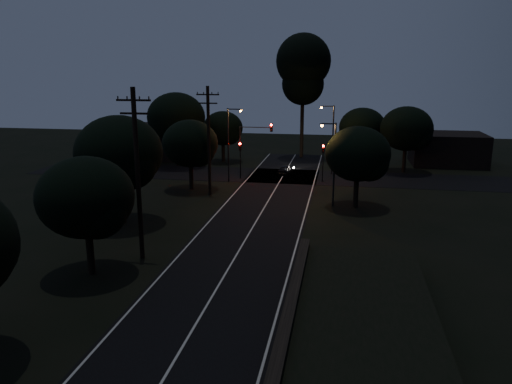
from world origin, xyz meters
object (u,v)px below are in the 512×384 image
(streetlight_a, at_px, (230,140))
(streetlight_c, at_px, (333,158))
(signal_right, at_px, (323,156))
(utility_pole_mid, at_px, (138,172))
(car, at_px, (286,170))
(signal_mast, at_px, (255,140))
(streetlight_b, at_px, (331,135))
(signal_left, at_px, (240,154))
(utility_pole_far, at_px, (209,139))
(tall_pine, at_px, (303,69))

(streetlight_a, bearing_deg, streetlight_c, -35.69)
(signal_right, bearing_deg, utility_pole_mid, -112.99)
(utility_pole_mid, distance_m, car, 29.44)
(streetlight_c, bearing_deg, streetlight_a, 144.31)
(streetlight_c, height_order, car, streetlight_c)
(signal_mast, bearing_deg, signal_right, -0.03)
(streetlight_b, bearing_deg, signal_left, -157.95)
(utility_pole_far, distance_m, car, 13.80)
(utility_pole_far, distance_m, streetlight_c, 12.05)
(utility_pole_mid, height_order, signal_left, utility_pole_mid)
(streetlight_c, bearing_deg, tall_pine, 100.93)
(signal_right, distance_m, streetlight_c, 10.18)
(utility_pole_far, bearing_deg, signal_right, 37.00)
(signal_left, height_order, car, signal_left)
(streetlight_b, xyz_separation_m, streetlight_c, (0.52, -14.00, -0.29))
(streetlight_b, bearing_deg, streetlight_a, -150.52)
(utility_pole_far, distance_m, streetlight_b, 16.51)
(signal_right, relative_size, signal_mast, 0.66)
(signal_right, height_order, streetlight_a, streetlight_a)
(tall_pine, distance_m, streetlight_a, 19.59)
(utility_pole_far, xyz_separation_m, tall_pine, (7.00, 23.00, 6.58))
(utility_pole_far, relative_size, streetlight_b, 1.31)
(utility_pole_far, height_order, signal_mast, utility_pole_far)
(signal_right, distance_m, signal_mast, 7.66)
(signal_right, distance_m, streetlight_b, 4.45)
(utility_pole_far, xyz_separation_m, streetlight_c, (11.83, -2.00, -1.13))
(signal_left, xyz_separation_m, streetlight_b, (9.91, 4.01, 1.80))
(signal_left, bearing_deg, signal_right, 0.00)
(signal_left, relative_size, streetlight_a, 0.51)
(signal_left, bearing_deg, streetlight_b, 22.05)
(streetlight_b, bearing_deg, car, -172.34)
(tall_pine, bearing_deg, streetlight_c, -79.07)
(streetlight_a, xyz_separation_m, car, (5.47, 5.31, -4.12))
(utility_pole_mid, bearing_deg, tall_pine, 80.07)
(car, bearing_deg, streetlight_b, -162.46)
(utility_pole_mid, xyz_separation_m, utility_pole_far, (0.00, 17.00, -0.25))
(utility_pole_far, height_order, signal_left, utility_pole_far)
(signal_left, xyz_separation_m, signal_right, (9.20, 0.00, 0.00))
(signal_left, bearing_deg, utility_pole_far, -99.94)
(signal_mast, bearing_deg, utility_pole_mid, -97.04)
(tall_pine, bearing_deg, signal_left, -110.46)
(utility_pole_mid, height_order, tall_pine, tall_pine)
(tall_pine, relative_size, signal_mast, 2.68)
(streetlight_a, bearing_deg, car, 44.16)
(signal_left, distance_m, streetlight_a, 2.77)
(signal_right, xyz_separation_m, car, (-4.44, 3.32, -2.32))
(signal_right, xyz_separation_m, streetlight_b, (0.71, 4.01, 1.80))
(car, bearing_deg, utility_pole_far, 71.31)
(utility_pole_mid, distance_m, signal_left, 25.19)
(utility_pole_mid, relative_size, streetlight_c, 1.47)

